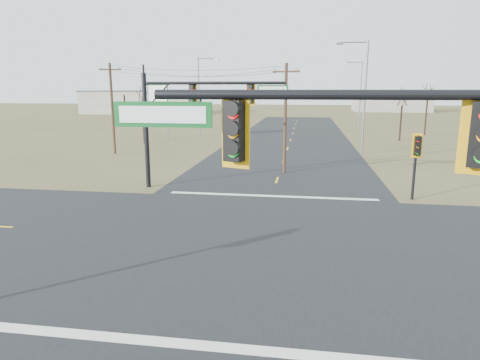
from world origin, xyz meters
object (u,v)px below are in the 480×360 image
streetlight_c (200,92)px  bare_tree_c (403,96)px  utility_pole_near (285,116)px  pedestal_signal_ne (417,151)px  mast_arm_far (192,106)px  highway_sign (156,101)px  bare_tree_a (142,96)px  bare_tree_b (144,100)px  utility_pole_far (112,107)px  streetlight_b (359,92)px  bare_tree_d (428,91)px  streetlight_a (363,91)px

streetlight_c → bare_tree_c: 25.09m
utility_pole_near → pedestal_signal_ne: bearing=-42.6°
mast_arm_far → highway_sign: mast_arm_far is taller
utility_pole_near → bare_tree_a: 23.19m
pedestal_signal_ne → bare_tree_b: bare_tree_b is taller
pedestal_signal_ne → highway_sign: highway_sign is taller
bare_tree_a → bare_tree_c: 30.43m
streetlight_c → bare_tree_a: (-4.66, -8.58, -0.37)m
pedestal_signal_ne → bare_tree_c: size_ratio=0.56×
mast_arm_far → utility_pole_far: 17.48m
bare_tree_a → bare_tree_b: bare_tree_a is taller
streetlight_b → bare_tree_c: streetlight_b is taller
bare_tree_d → streetlight_b: bearing=152.0°
utility_pole_far → bare_tree_d: (34.06, 22.54, 1.37)m
highway_sign → streetlight_c: bearing=64.3°
mast_arm_far → streetlight_b: bearing=85.4°
bare_tree_d → highway_sign: bearing=-163.2°
mast_arm_far → utility_pole_near: size_ratio=1.12×
utility_pole_near → bare_tree_b: bearing=127.7°
utility_pole_near → streetlight_c: 27.31m
utility_pole_near → bare_tree_d: (17.41, 29.78, 1.65)m
bare_tree_c → bare_tree_d: bearing=57.2°
highway_sign → streetlight_c: 6.65m
bare_tree_a → bare_tree_b: size_ratio=1.17×
pedestal_signal_ne → bare_tree_a: 33.51m
streetlight_b → streetlight_a: bearing=-74.9°
bare_tree_c → utility_pole_far: bearing=-152.6°
streetlight_b → bare_tree_a: streetlight_b is taller
pedestal_signal_ne → utility_pole_near: size_ratio=0.48×
pedestal_signal_ne → streetlight_b: streetlight_b is taller
streetlight_a → bare_tree_d: streetlight_a is taller
highway_sign → mast_arm_far: bearing=-49.4°
mast_arm_far → bare_tree_d: (22.69, 35.81, 0.72)m
utility_pole_far → streetlight_b: bearing=46.5°
streetlight_b → streetlight_c: size_ratio=0.99×
bare_tree_c → bare_tree_d: bare_tree_d is taller
bare_tree_b → bare_tree_c: 34.44m
highway_sign → bare_tree_b: 9.39m
mast_arm_far → utility_pole_far: bearing=145.4°
pedestal_signal_ne → streetlight_c: size_ratio=0.37×
utility_pole_near → bare_tree_a: size_ratio=1.17×
highway_sign → bare_tree_a: bare_tree_a is taller
highway_sign → bare_tree_b: size_ratio=1.17×
utility_pole_near → bare_tree_c: 25.82m
pedestal_signal_ne → bare_tree_d: (9.86, 36.72, 3.02)m
streetlight_b → bare_tree_d: streetlight_b is taller
utility_pole_far → mast_arm_far: bearing=-49.4°
streetlight_c → bare_tree_b: (-9.03, 3.29, -1.09)m
utility_pole_far → streetlight_c: (4.33, 17.09, 1.26)m
bare_tree_a → utility_pole_far: bearing=-87.8°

